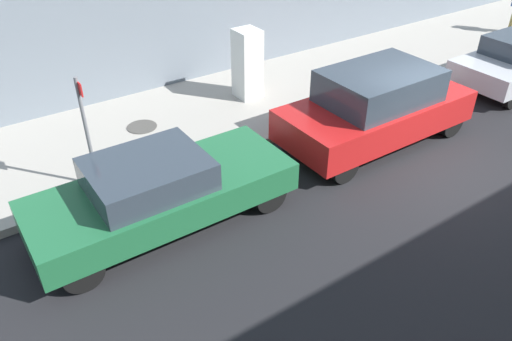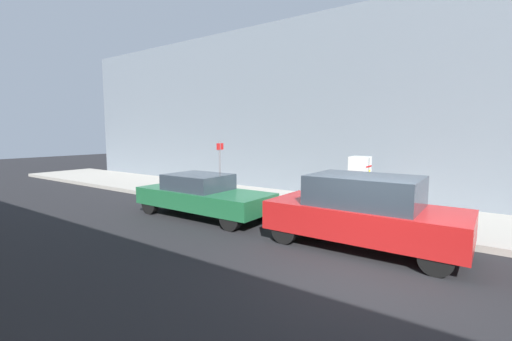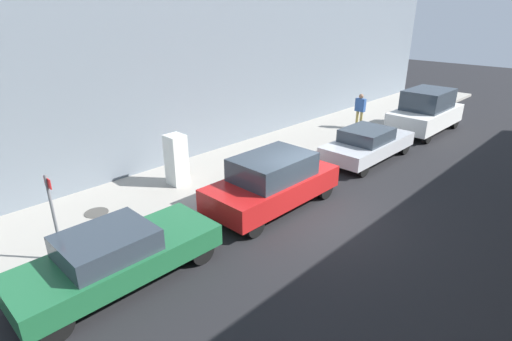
% 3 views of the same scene
% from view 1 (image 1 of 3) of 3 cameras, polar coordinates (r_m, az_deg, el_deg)
% --- Properties ---
extents(ground_plane, '(80.00, 80.00, 0.00)m').
position_cam_1_polar(ground_plane, '(11.56, 19.80, 1.25)').
color(ground_plane, black).
extents(sidewalk_slab, '(3.97, 44.00, 0.17)m').
position_cam_1_polar(sidewalk_slab, '(14.21, 5.60, 9.69)').
color(sidewalk_slab, '#9E998E').
rests_on(sidewalk_slab, ground).
extents(discarded_refrigerator, '(0.63, 0.60, 1.77)m').
position_cam_1_polar(discarded_refrigerator, '(12.97, -0.98, 12.08)').
color(discarded_refrigerator, silver).
rests_on(discarded_refrigerator, sidewalk_slab).
extents(manhole_cover, '(0.70, 0.70, 0.02)m').
position_cam_1_polar(manhole_cover, '(12.07, -12.90, 4.90)').
color(manhole_cover, '#47443F').
rests_on(manhole_cover, sidewalk_slab).
extents(street_sign_post, '(0.36, 0.07, 2.25)m').
position_cam_1_polar(street_sign_post, '(9.63, -18.86, 4.71)').
color(street_sign_post, slate).
rests_on(street_sign_post, sidewalk_slab).
extents(parked_sedan_green, '(1.78, 4.65, 1.38)m').
position_cam_1_polar(parked_sedan_green, '(8.85, -10.93, -2.27)').
color(parked_sedan_green, '#1E6038').
rests_on(parked_sedan_green, ground).
extents(parked_suv_red, '(1.93, 4.49, 1.72)m').
position_cam_1_polar(parked_suv_red, '(11.46, 13.60, 7.16)').
color(parked_suv_red, red).
rests_on(parked_suv_red, ground).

